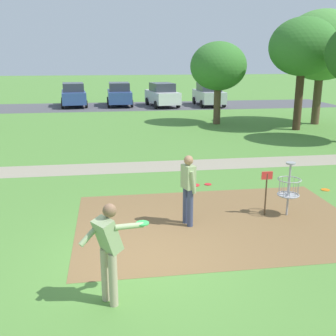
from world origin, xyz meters
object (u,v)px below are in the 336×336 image
object	(u,v)px
tree_mid_right	(218,67)
parked_car_rightmost	(209,94)
player_foreground_watching	(109,247)
tree_mid_left	(303,47)
tree_near_right	(322,46)
parked_car_leftmost	(74,95)
player_throwing	(188,186)
frisbee_far_left	(208,184)
disc_golf_basket	(286,187)
parked_car_center_left	(119,94)
frisbee_mid_grass	(325,190)
parked_car_center_right	(162,95)

from	to	relation	value
tree_mid_right	parked_car_rightmost	world-z (taller)	tree_mid_right
player_foreground_watching	tree_mid_left	distance (m)	18.29
tree_near_right	parked_car_leftmost	size ratio (longest dim) A/B	1.48
player_throwing	frisbee_far_left	distance (m)	3.36
disc_golf_basket	parked_car_leftmost	distance (m)	25.24
tree_mid_left	tree_mid_right	bearing A→B (deg)	145.73
parked_car_center_left	frisbee_mid_grass	bearing A→B (deg)	-76.37
tree_mid_right	parked_car_center_right	bearing A→B (deg)	102.93
player_throwing	frisbee_far_left	bearing A→B (deg)	67.53
player_foreground_watching	tree_mid_right	world-z (taller)	tree_mid_right
player_throwing	parked_car_center_right	world-z (taller)	parked_car_center_right
player_foreground_watching	parked_car_rightmost	bearing A→B (deg)	72.75
frisbee_mid_grass	tree_mid_left	world-z (taller)	tree_mid_left
frisbee_mid_grass	tree_mid_right	world-z (taller)	tree_mid_right
parked_car_rightmost	frisbee_mid_grass	bearing A→B (deg)	-94.49
tree_mid_left	disc_golf_basket	bearing A→B (deg)	-116.62
parked_car_center_left	parked_car_rightmost	bearing A→B (deg)	-8.44
parked_car_leftmost	parked_car_center_left	world-z (taller)	same
player_foreground_watching	tree_mid_left	size ratio (longest dim) A/B	0.29
tree_mid_left	parked_car_center_left	distance (m)	15.94
parked_car_leftmost	parked_car_rightmost	size ratio (longest dim) A/B	1.03
disc_golf_basket	parked_car_rightmost	bearing A→B (deg)	80.79
disc_golf_basket	player_throwing	world-z (taller)	player_throwing
tree_mid_right	parked_car_center_right	xyz separation A→B (m)	(-2.06, 8.98, -2.39)
disc_golf_basket	parked_car_rightmost	size ratio (longest dim) A/B	0.33
disc_golf_basket	player_foreground_watching	distance (m)	5.43
frisbee_mid_grass	tree_mid_right	distance (m)	12.93
frisbee_mid_grass	tree_near_right	size ratio (longest dim) A/B	0.04
frisbee_far_left	player_foreground_watching	bearing A→B (deg)	-117.62
player_foreground_watching	parked_car_center_right	size ratio (longest dim) A/B	0.39
frisbee_far_left	parked_car_leftmost	bearing A→B (deg)	104.81
frisbee_mid_grass	tree_mid_left	bearing A→B (deg)	69.26
disc_golf_basket	frisbee_mid_grass	xyz separation A→B (m)	(2.07, 1.70, -0.74)
tree_mid_right	disc_golf_basket	bearing A→B (deg)	-98.14
player_throwing	parked_car_center_left	size ratio (longest dim) A/B	0.40
parked_car_leftmost	parked_car_rightmost	distance (m)	10.81
parked_car_leftmost	parked_car_center_left	xyz separation A→B (m)	(3.61, -0.07, 0.00)
frisbee_mid_grass	parked_car_center_right	world-z (taller)	parked_car_center_right
tree_mid_right	parked_car_center_right	world-z (taller)	tree_mid_right
frisbee_mid_grass	parked_car_center_right	xyz separation A→B (m)	(-2.10, 21.48, 0.91)
tree_near_right	player_foreground_watching	bearing A→B (deg)	-126.52
disc_golf_basket	player_throwing	size ratio (longest dim) A/B	0.81
tree_mid_left	parked_car_center_left	xyz separation A→B (m)	(-9.21, 12.56, -3.41)
frisbee_mid_grass	tree_near_right	world-z (taller)	tree_near_right
player_foreground_watching	frisbee_far_left	world-z (taller)	player_foreground_watching
parked_car_leftmost	frisbee_mid_grass	bearing A→B (deg)	-68.10
parked_car_leftmost	parked_car_center_left	distance (m)	3.61
frisbee_mid_grass	parked_car_rightmost	distance (m)	21.50
frisbee_far_left	parked_car_leftmost	distance (m)	22.25
player_foreground_watching	frisbee_far_left	xyz separation A→B (m)	(3.10, 5.92, -0.98)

